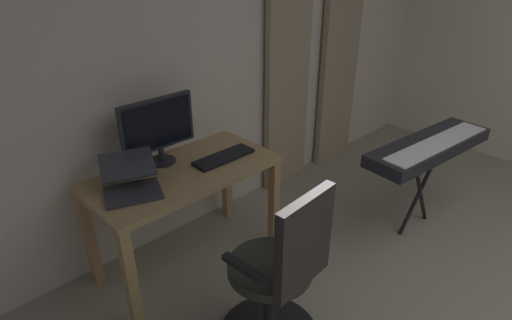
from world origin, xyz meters
TOP-DOWN VIEW (x-y plane):
  - back_room_partition at (0.00, -2.83)m, footprint 4.83×0.10m
  - curtain_left_panel at (-1.09, -2.72)m, footprint 0.52×0.06m
  - curtain_right_panel at (-0.35, -2.72)m, footprint 0.49×0.06m
  - desk at (0.99, -2.38)m, footprint 1.20×0.61m
  - office_chair at (1.05, -1.48)m, footprint 0.56×0.56m
  - computer_monitor at (1.02, -2.56)m, footprint 0.51×0.18m
  - computer_keyboard at (0.70, -2.32)m, footprint 0.43×0.14m
  - laptop at (1.34, -2.37)m, footprint 0.41×0.44m
  - computer_mouse at (1.39, -2.57)m, footprint 0.06×0.10m
  - piano_keyboard at (-0.55, -1.50)m, footprint 1.17×0.43m

SIDE VIEW (x-z plane):
  - office_chair at x=1.05m, z-range -0.04..1.00m
  - desk at x=0.99m, z-range 0.26..1.00m
  - piano_keyboard at x=-0.55m, z-range 0.31..1.08m
  - computer_keyboard at x=0.70m, z-range 0.75..0.77m
  - computer_mouse at x=1.39m, z-range 0.75..0.78m
  - laptop at x=1.34m, z-range 0.71..0.89m
  - computer_monitor at x=1.02m, z-range 0.78..1.21m
  - curtain_left_panel at x=-1.09m, z-range 0.00..2.29m
  - curtain_right_panel at x=-0.35m, z-range 0.00..2.29m
  - back_room_partition at x=0.00m, z-range 0.00..2.56m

